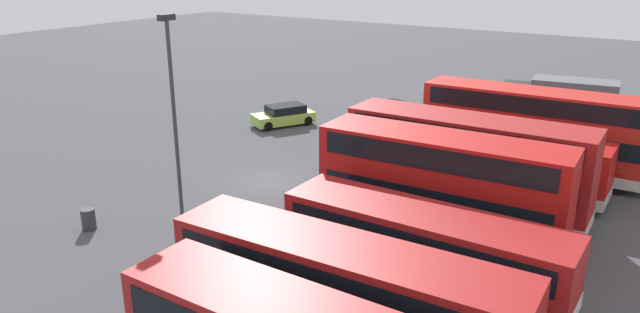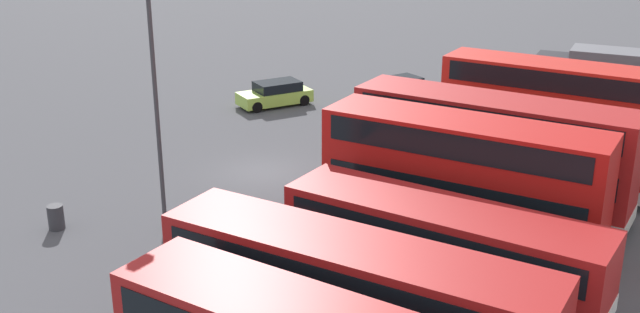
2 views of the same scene
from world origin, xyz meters
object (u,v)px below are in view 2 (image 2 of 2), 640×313
object	(u,v)px
car_hatchback_silver	(275,94)
lamp_post_tall	(155,93)
bus_single_deck_sixth	(442,246)
bus_single_deck_seventh	(352,285)
box_truck_blue	(603,75)
waste_bin_yellow	(56,217)
bus_double_decker_fifth	(462,177)
bus_single_deck_third	(531,145)
car_small_green	(401,89)
bus_double_decker_second	(569,110)
bus_single_deck_near_end	(570,107)
bus_double_decker_fourth	(490,150)

from	to	relation	value
car_hatchback_silver	lamp_post_tall	world-z (taller)	lamp_post_tall
bus_single_deck_sixth	bus_single_deck_seventh	xyz separation A→B (m)	(3.65, -1.10, 0.00)
box_truck_blue	waste_bin_yellow	distance (m)	31.81
bus_double_decker_fifth	bus_single_deck_seventh	size ratio (longest dim) A/B	0.86
bus_single_deck_third	waste_bin_yellow	xyz separation A→B (m)	(14.52, -13.39, -1.14)
bus_single_deck_sixth	car_hatchback_silver	size ratio (longest dim) A/B	2.25
car_hatchback_silver	car_small_green	bearing A→B (deg)	130.41
bus_single_deck_seventh	car_small_green	world-z (taller)	bus_single_deck_seventh
bus_double_decker_second	bus_single_deck_third	world-z (taller)	bus_double_decker_second
bus_double_decker_second	car_small_green	world-z (taller)	bus_double_decker_second
bus_single_deck_sixth	waste_bin_yellow	xyz separation A→B (m)	(3.49, -14.09, -1.14)
bus_single_deck_near_end	bus_double_decker_second	world-z (taller)	bus_double_decker_second
bus_single_deck_third	bus_double_decker_fourth	size ratio (longest dim) A/B	0.93
bus_single_deck_third	car_hatchback_silver	bearing A→B (deg)	-102.49
bus_double_decker_fourth	box_truck_blue	distance (m)	18.38
bus_single_deck_sixth	car_small_green	world-z (taller)	bus_single_deck_sixth
bus_single_deck_near_end	bus_double_decker_second	xyz separation A→B (m)	(3.38, 0.80, 0.83)
bus_double_decker_fifth	bus_single_deck_seventh	xyz separation A→B (m)	(7.54, -0.09, -0.82)
bus_double_decker_fourth	bus_single_deck_near_end	bearing A→B (deg)	178.76
car_small_green	car_hatchback_silver	bearing A→B (deg)	-49.59
bus_double_decker_fifth	car_small_green	bearing A→B (deg)	-146.69
bus_double_decker_fourth	car_small_green	size ratio (longest dim) A/B	2.46
bus_single_deck_sixth	bus_single_deck_third	bearing A→B (deg)	-176.34
bus_single_deck_third	lamp_post_tall	distance (m)	16.24
box_truck_blue	car_hatchback_silver	xyz separation A→B (m)	(10.89, -15.88, -1.01)
bus_single_deck_third	box_truck_blue	bearing A→B (deg)	-178.39
bus_single_deck_third	waste_bin_yellow	distance (m)	19.78
bus_single_deck_near_end	bus_double_decker_fourth	xyz separation A→B (m)	(10.70, -0.23, 0.83)
bus_double_decker_fifth	box_truck_blue	xyz separation A→B (m)	(-21.64, -0.10, -0.74)
bus_double_decker_fifth	waste_bin_yellow	world-z (taller)	bus_double_decker_fifth
bus_double_decker_fourth	car_hatchback_silver	distance (m)	17.59
bus_single_deck_seventh	waste_bin_yellow	distance (m)	13.05
lamp_post_tall	bus_single_deck_sixth	bearing A→B (deg)	96.81
box_truck_blue	lamp_post_tall	distance (m)	28.67
bus_single_deck_third	bus_single_deck_seventh	world-z (taller)	same
bus_single_deck_third	bus_single_deck_near_end	bearing A→B (deg)	-178.03
bus_double_decker_fourth	car_hatchback_silver	size ratio (longest dim) A/B	2.40
bus_single_deck_sixth	waste_bin_yellow	bearing A→B (deg)	-76.08
box_truck_blue	waste_bin_yellow	size ratio (longest dim) A/B	8.17
bus_double_decker_fifth	lamp_post_tall	bearing A→B (deg)	-61.85
bus_double_decker_fourth	bus_single_deck_sixth	xyz separation A→B (m)	(7.16, 1.17, -0.83)
bus_double_decker_second	bus_double_decker_fifth	bearing A→B (deg)	-4.71
bus_double_decker_second	lamp_post_tall	size ratio (longest dim) A/B	1.29
bus_double_decker_fourth	bus_single_deck_seventh	distance (m)	10.84
bus_double_decker_fourth	bus_single_deck_seventh	xyz separation A→B (m)	(10.81, 0.07, -0.82)
bus_double_decker_fifth	bus_single_deck_third	bearing A→B (deg)	177.56
car_hatchback_silver	bus_double_decker_second	bearing A→B (deg)	89.49
bus_single_deck_sixth	lamp_post_tall	xyz separation A→B (m)	(1.27, -10.65, 3.67)
bus_single_deck_near_end	car_small_green	world-z (taller)	bus_single_deck_near_end
bus_double_decker_fifth	bus_double_decker_second	bearing A→B (deg)	175.29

